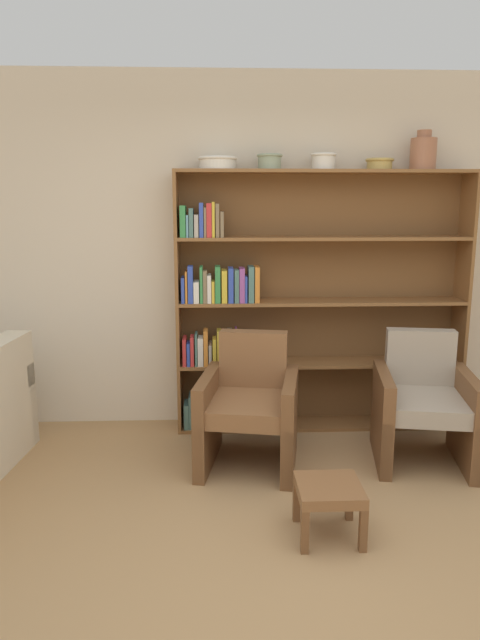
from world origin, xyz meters
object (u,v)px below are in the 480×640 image
(bowl_slate, at_px, (218,162))
(footstool, at_px, (329,494))
(armchair_leather, at_px, (249,407))
(armchair_cushioned, at_px, (423,404))
(bowl_cream, at_px, (380,163))
(bowl_brass, at_px, (323,160))
(vase_tall, at_px, (423,153))
(bookshelf, at_px, (294,306))
(bowl_olive, at_px, (270,161))

(bowl_slate, xyz_separation_m, footstool, (0.58, -1.56, -1.82))
(armchair_leather, height_order, armchair_cushioned, same)
(bowl_slate, bearing_deg, bowl_cream, 0.00)
(bowl_brass, height_order, armchair_leather, bowl_brass)
(bowl_slate, xyz_separation_m, vase_tall, (1.53, -0.00, 0.07))
(bowl_cream, height_order, armchair_leather, bowl_cream)
(bookshelf, relative_size, vase_tall, 7.86)
(bowl_brass, bearing_deg, armchair_leather, -132.15)
(armchair_leather, xyz_separation_m, footstool, (0.38, -0.92, -0.16))
(bowl_cream, relative_size, vase_tall, 0.73)
(bowl_brass, relative_size, armchair_leather, 0.22)
(bowl_cream, bearing_deg, bowl_slate, 180.00)
(bowl_olive, height_order, armchair_cushioned, bowl_olive)
(armchair_cushioned, height_order, footstool, armchair_cushioned)
(armchair_cushioned, bearing_deg, bowl_brass, -35.81)
(bowl_cream, distance_m, vase_tall, 0.33)
(bookshelf, bearing_deg, bowl_slate, -177.75)
(bowl_olive, relative_size, armchair_cushioned, 0.22)
(bowl_olive, xyz_separation_m, bowl_cream, (0.82, 0.00, -0.02))
(bowl_brass, bearing_deg, vase_tall, -0.00)
(bowl_olive, relative_size, bowl_cream, 0.92)
(bowl_slate, relative_size, armchair_cushioned, 0.33)
(bowl_slate, distance_m, bowl_olive, 0.38)
(bowl_cream, xyz_separation_m, footstool, (-0.63, -1.56, -1.82))
(bowl_slate, distance_m, bowl_brass, 0.78)
(bowl_slate, xyz_separation_m, armchair_leather, (0.20, -0.64, -1.66))
(bowl_slate, xyz_separation_m, armchair_cushioned, (1.41, -0.64, -1.66))
(bowl_olive, bearing_deg, armchair_leather, -105.77)
(bowl_olive, bearing_deg, bowl_brass, 0.00)
(vase_tall, bearing_deg, bowl_cream, 180.00)
(footstool, bearing_deg, bowl_brass, 82.46)
(bookshelf, bearing_deg, bowl_olive, -173.61)
(bowl_olive, xyz_separation_m, footstool, (0.19, -1.56, -1.83))
(armchair_cushioned, xyz_separation_m, footstool, (-0.83, -0.92, -0.16))
(bowl_olive, relative_size, armchair_leather, 0.22)
(footstool, bearing_deg, armchair_leather, 112.29)
(bookshelf, bearing_deg, bowl_brass, -6.88)
(bowl_olive, relative_size, bowl_brass, 1.00)
(bowl_olive, distance_m, footstool, 2.41)
(bowl_slate, height_order, armchair_cushioned, bowl_slate)
(armchair_leather, bearing_deg, bookshelf, -110.00)
(armchair_leather, bearing_deg, bowl_olive, -95.48)
(bookshelf, height_order, footstool, bookshelf)
(bowl_brass, xyz_separation_m, armchair_leather, (-0.58, -0.64, -1.68))
(vase_tall, distance_m, armchair_leather, 2.28)
(footstool, bearing_deg, bowl_cream, 68.05)
(vase_tall, relative_size, footstool, 0.83)
(armchair_leather, bearing_deg, footstool, 122.58)
(bowl_slate, bearing_deg, bookshelf, 2.25)
(bookshelf, relative_size, bowl_brass, 11.67)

